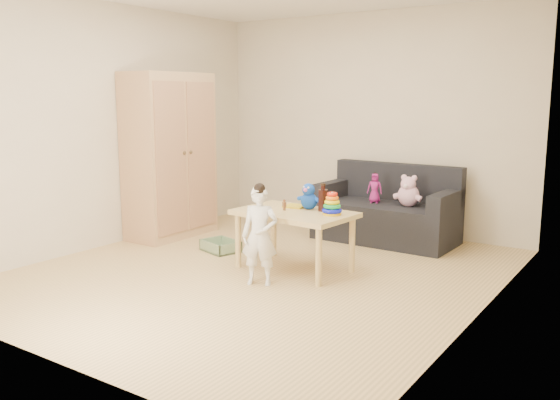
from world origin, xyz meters
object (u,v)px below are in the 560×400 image
Objects in this scene: sofa at (385,222)px; toddler at (260,237)px; play_table at (294,241)px; wardrobe at (170,156)px.

toddler reaches higher than sofa.
play_table is at bearing -97.89° from sofa.
toddler is (1.94, -0.91, -0.52)m from wardrobe.
wardrobe is 2.20m from toddler.
play_table is (-0.25, -1.52, 0.07)m from sofa.
toddler is (-0.26, -2.06, 0.21)m from sofa.
play_table is 1.27× the size of toddler.
toddler is at bearing -25.09° from wardrobe.
wardrobe is 2.09m from play_table.
wardrobe is 2.58m from sofa.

